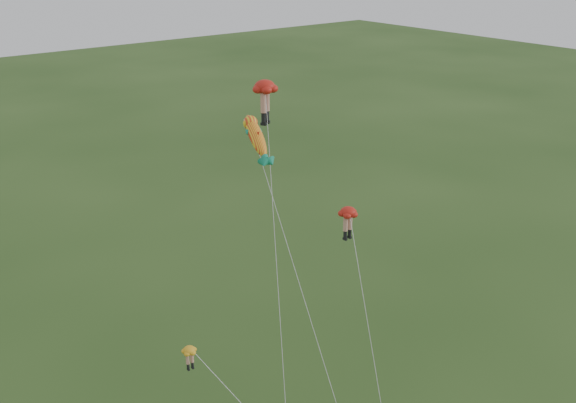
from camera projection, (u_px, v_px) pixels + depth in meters
legs_kite_red_high at (265, 94)px, 38.17m from camera, size 6.09×9.74×20.25m
legs_kite_red_mid at (349, 219)px, 39.25m from camera, size 4.13×8.60×12.82m
legs_kite_yellow at (202, 366)px, 31.75m from camera, size 5.59×6.65×9.47m
fish_kite at (257, 138)px, 36.48m from camera, size 1.62×11.45×18.84m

